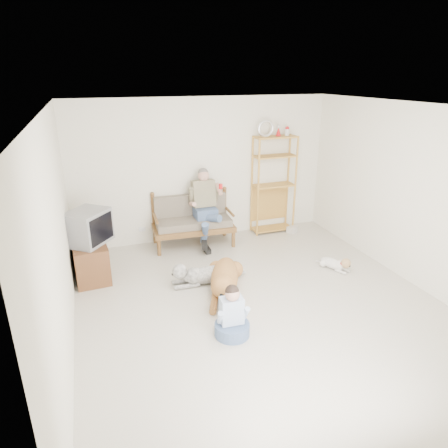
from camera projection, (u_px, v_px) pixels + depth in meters
name	position (u px, v px, depth m)	size (l,w,h in m)	color
floor	(260.00, 305.00, 5.67)	(5.50, 5.50, 0.00)	beige
ceiling	(268.00, 108.00, 4.72)	(5.50, 5.50, 0.00)	silver
wall_back	(204.00, 170.00, 7.62)	(5.00, 5.00, 0.00)	silver
wall_front	(428.00, 339.00, 2.76)	(5.00, 5.00, 0.00)	silver
wall_left	(58.00, 240.00, 4.43)	(5.50, 5.50, 0.00)	silver
wall_right	(416.00, 197.00, 5.96)	(5.50, 5.50, 0.00)	silver
loveseat	(192.00, 220.00, 7.55)	(1.54, 0.78, 0.95)	brown
man	(206.00, 213.00, 7.37)	(0.55, 0.79, 1.28)	#55709C
etagere	(273.00, 184.00, 8.00)	(0.87, 0.38, 2.27)	#C08B3C
book_stack	(292.00, 229.00, 8.23)	(0.20, 0.15, 0.13)	silver
tv_stand	(90.00, 260.00, 6.35)	(0.56, 0.93, 0.60)	brown
crt_tv	(88.00, 227.00, 6.14)	(0.79, 0.81, 0.52)	gray
wall_outlet	(142.00, 229.00, 7.60)	(0.12, 0.02, 0.08)	silver
golden_retriever	(224.00, 280.00, 5.93)	(0.82, 1.59, 0.51)	#A16338
shaggy_dog	(203.00, 274.00, 6.20)	(1.28, 0.32, 0.38)	white
terrier	(336.00, 264.00, 6.65)	(0.37, 0.63, 0.25)	silver
child	(232.00, 317.00, 4.94)	(0.44, 0.44, 0.70)	#55709C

